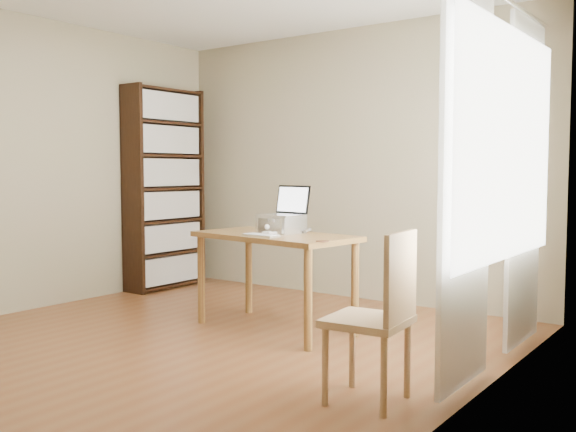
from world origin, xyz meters
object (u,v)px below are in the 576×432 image
Objects in this scene: bookshelf at (165,189)px; keyboard at (261,235)px; laptop at (285,208)px; cat at (287,226)px; chair at (379,312)px; desk at (275,248)px.

bookshelf is 7.09× the size of keyboard.
laptop is 0.41m from keyboard.
cat is (2.08, -0.65, -0.24)m from bookshelf.
desk is at bearing 140.93° from chair.
desk is at bearing -82.26° from laptop.
desk is 4.59× the size of keyboard.
keyboard reaches higher than desk.
cat is at bearing -29.76° from laptop.
laptop is 1.24× the size of keyboard.
cat is 0.50× the size of chair.
chair is at bearing -29.97° from cat.
keyboard is at bearing -72.10° from desk.
bookshelf is 2.27× the size of chair.
chair is (1.38, -0.74, -0.26)m from keyboard.
chair is at bearing -23.57° from keyboard.
laptop is at bearing -17.06° from bookshelf.
laptop is at bearing 97.74° from desk.
cat is at bearing 78.89° from desk.
keyboard is 0.33m from cat.
cat is (-0.00, 0.33, 0.05)m from keyboard.
bookshelf is 3.90m from chair.
bookshelf reaches higher than desk.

